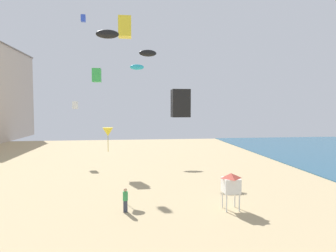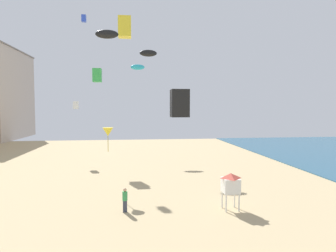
{
  "view_description": "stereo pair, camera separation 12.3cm",
  "coord_description": "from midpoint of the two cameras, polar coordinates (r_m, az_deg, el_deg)",
  "views": [
    {
      "loc": [
        2.36,
        -6.26,
        7.02
      ],
      "look_at": [
        5.53,
        19.47,
        5.45
      ],
      "focal_mm": 31.87,
      "sensor_mm": 36.0,
      "label": 1
    },
    {
      "loc": [
        2.48,
        -6.27,
        7.02
      ],
      "look_at": [
        5.53,
        19.47,
        5.45
      ],
      "focal_mm": 31.87,
      "sensor_mm": 36.0,
      "label": 2
    }
  ],
  "objects": [
    {
      "name": "kite_flyer",
      "position": [
        20.83,
        -8.06,
        -13.59
      ],
      "size": [
        0.34,
        0.34,
        1.64
      ],
      "rotation": [
        0.0,
        0.0,
        0.74
      ],
      "color": "#383D4C",
      "rests_on": "ground"
    },
    {
      "name": "lifeguard_stand",
      "position": [
        21.31,
        12.05,
        -10.68
      ],
      "size": [
        1.1,
        1.1,
        2.55
      ],
      "rotation": [
        0.0,
        0.0,
        0.0
      ],
      "color": "white",
      "rests_on": "ground"
    },
    {
      "name": "kite_white_box",
      "position": [
        41.48,
        -17.13,
        3.81
      ],
      "size": [
        0.64,
        0.64,
        1.01
      ],
      "color": "white"
    },
    {
      "name": "kite_black_parafoil",
      "position": [
        19.58,
        -11.43,
        16.83
      ],
      "size": [
        1.42,
        0.39,
        0.55
      ],
      "color": "black"
    },
    {
      "name": "kite_green_box",
      "position": [
        38.97,
        -13.3,
        9.42
      ],
      "size": [
        1.07,
        1.07,
        1.68
      ],
      "color": "green"
    },
    {
      "name": "kite_black_box",
      "position": [
        16.49,
        2.45,
        4.36
      ],
      "size": [
        0.97,
        0.97,
        1.53
      ],
      "color": "black"
    },
    {
      "name": "kite_cyan_parafoil",
      "position": [
        46.24,
        -5.76,
        11.14
      ],
      "size": [
        2.11,
        0.59,
        0.82
      ],
      "color": "#2DB7CC"
    },
    {
      "name": "kite_black_parafoil_2",
      "position": [
        38.47,
        -3.7,
        13.72
      ],
      "size": [
        2.17,
        0.6,
        0.85
      ],
      "color": "black"
    },
    {
      "name": "kite_blue_box_2",
      "position": [
        41.33,
        -15.72,
        19.19
      ],
      "size": [
        0.54,
        0.54,
        0.86
      ],
      "color": "blue"
    },
    {
      "name": "kite_yellow_box",
      "position": [
        24.18,
        -8.15,
        18.2
      ],
      "size": [
        0.97,
        0.97,
        1.53
      ],
      "color": "yellow"
    },
    {
      "name": "kite_yellow_delta",
      "position": [
        25.45,
        -11.29,
        -1.13
      ],
      "size": [
        0.89,
        0.89,
        2.02
      ],
      "color": "yellow"
    }
  ]
}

